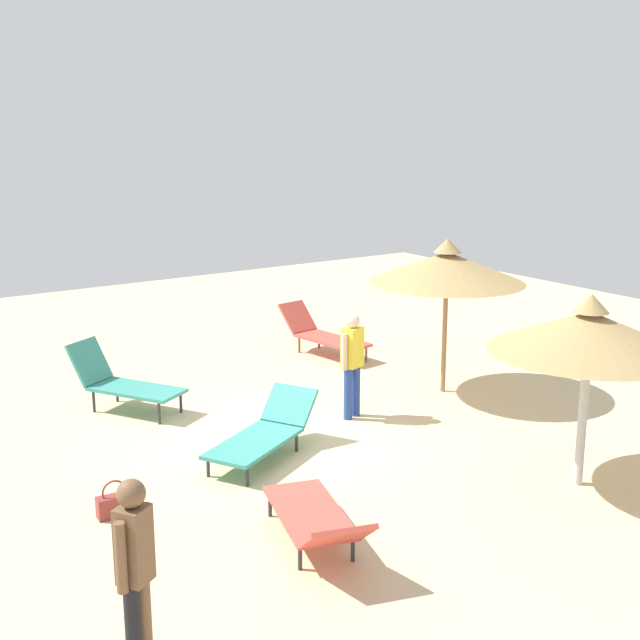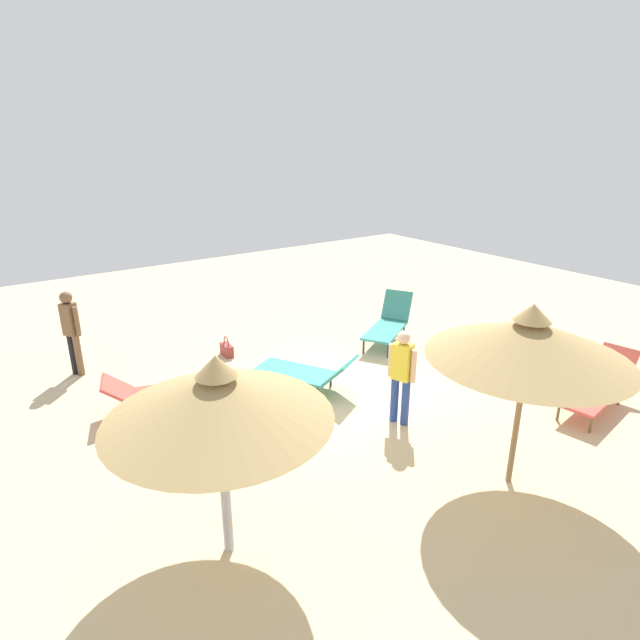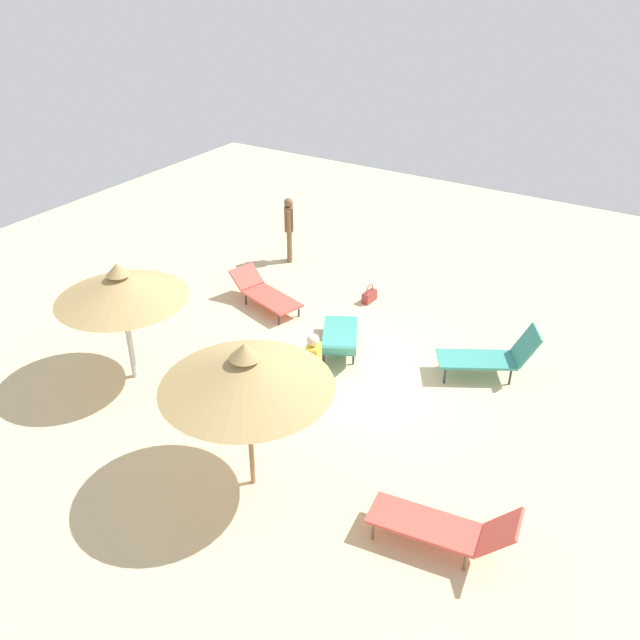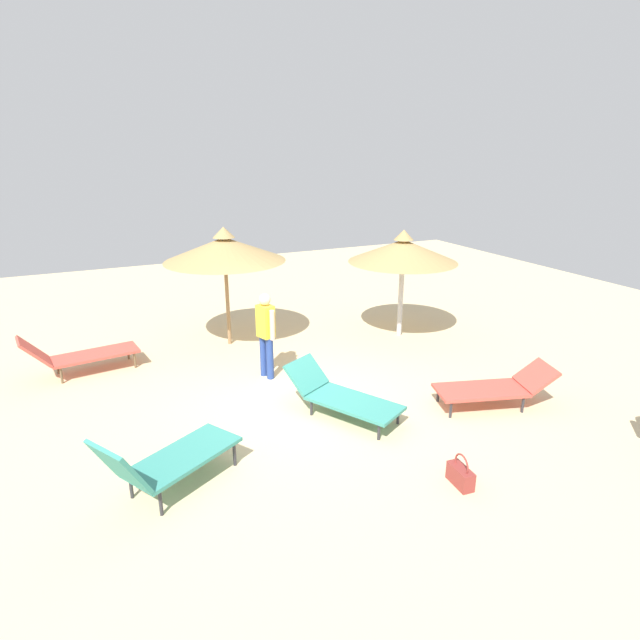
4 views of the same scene
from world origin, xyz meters
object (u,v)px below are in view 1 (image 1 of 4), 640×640
(person_standing_edge, at_px, (352,359))
(person_standing_far_right, at_px, (135,567))
(handbag, at_px, (115,504))
(lounge_chair_far_left, at_px, (122,381))
(lounge_chair_center, at_px, (316,518))
(parasol_umbrella_near_left, at_px, (589,332))
(lounge_chair_near_right, at_px, (322,333))
(lounge_chair_back, at_px, (264,432))
(parasol_umbrella_front, at_px, (447,267))

(person_standing_edge, bearing_deg, person_standing_far_right, -52.04)
(person_standing_far_right, xyz_separation_m, handbag, (-2.78, 0.85, -0.82))
(person_standing_edge, height_order, handbag, person_standing_edge)
(lounge_chair_far_left, distance_m, handbag, 3.65)
(lounge_chair_far_left, height_order, person_standing_edge, person_standing_edge)
(lounge_chair_center, bearing_deg, parasol_umbrella_near_left, 82.28)
(lounge_chair_center, bearing_deg, lounge_chair_far_left, -179.54)
(parasol_umbrella_near_left, bearing_deg, person_standing_edge, -165.76)
(person_standing_edge, bearing_deg, lounge_chair_center, -41.73)
(parasol_umbrella_near_left, relative_size, lounge_chair_near_right, 1.15)
(lounge_chair_near_right, xyz_separation_m, lounge_chair_back, (3.69, -3.45, -0.06))
(lounge_chair_back, relative_size, lounge_chair_far_left, 1.06)
(parasol_umbrella_near_left, distance_m, lounge_chair_back, 4.29)
(lounge_chair_center, relative_size, handbag, 4.62)
(lounge_chair_center, xyz_separation_m, handbag, (-1.89, -1.45, -0.20))
(parasol_umbrella_near_left, relative_size, person_standing_edge, 1.49)
(parasol_umbrella_front, distance_m, lounge_chair_back, 4.26)
(lounge_chair_far_left, xyz_separation_m, handbag, (3.35, -1.41, -0.32))
(parasol_umbrella_front, relative_size, handbag, 5.80)
(lounge_chair_far_left, xyz_separation_m, person_standing_edge, (2.25, 2.71, 0.45))
(parasol_umbrella_front, relative_size, lounge_chair_back, 1.26)
(person_standing_far_right, bearing_deg, lounge_chair_far_left, 159.74)
(lounge_chair_far_left, bearing_deg, parasol_umbrella_near_left, 32.09)
(lounge_chair_far_left, distance_m, person_standing_far_right, 6.55)
(lounge_chair_near_right, relative_size, lounge_chair_back, 1.03)
(person_standing_edge, bearing_deg, handbag, -75.11)
(parasol_umbrella_front, height_order, lounge_chair_far_left, parasol_umbrella_front)
(lounge_chair_near_right, bearing_deg, handbag, -53.57)
(lounge_chair_far_left, xyz_separation_m, person_standing_far_right, (6.13, -2.26, 0.50))
(lounge_chair_back, height_order, person_standing_edge, person_standing_edge)
(lounge_chair_far_left, bearing_deg, handbag, -22.85)
(lounge_chair_center, distance_m, lounge_chair_far_left, 5.24)
(parasol_umbrella_near_left, xyz_separation_m, lounge_chair_far_left, (-5.72, -3.59, -1.46))
(parasol_umbrella_front, bearing_deg, lounge_chair_center, -55.87)
(handbag, bearing_deg, parasol_umbrella_front, 101.59)
(lounge_chair_back, bearing_deg, lounge_chair_center, -18.48)
(lounge_chair_back, height_order, handbag, lounge_chair_back)
(lounge_chair_center, bearing_deg, handbag, -142.48)
(parasol_umbrella_front, bearing_deg, person_standing_edge, -85.53)
(lounge_chair_near_right, height_order, person_standing_far_right, person_standing_far_right)
(lounge_chair_far_left, relative_size, person_standing_edge, 1.18)
(parasol_umbrella_front, distance_m, lounge_chair_center, 5.86)
(lounge_chair_back, height_order, person_standing_far_right, person_standing_far_right)
(lounge_chair_near_right, distance_m, person_standing_far_right, 9.61)
(parasol_umbrella_near_left, height_order, lounge_chair_far_left, parasol_umbrella_near_left)
(lounge_chair_back, xyz_separation_m, lounge_chair_far_left, (-2.82, -0.85, 0.12))
(lounge_chair_center, height_order, lounge_chair_far_left, lounge_chair_far_left)
(lounge_chair_far_left, height_order, person_standing_far_right, person_standing_far_right)
(lounge_chair_center, bearing_deg, parasol_umbrella_front, 124.13)
(lounge_chair_near_right, distance_m, lounge_chair_center, 7.45)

